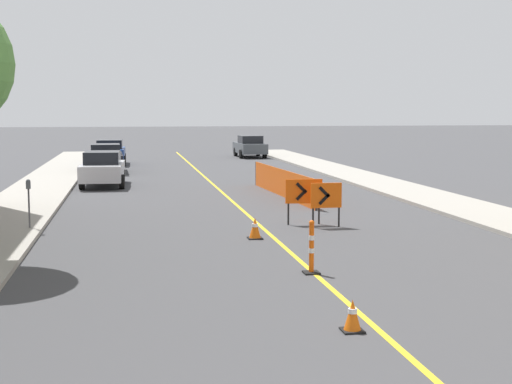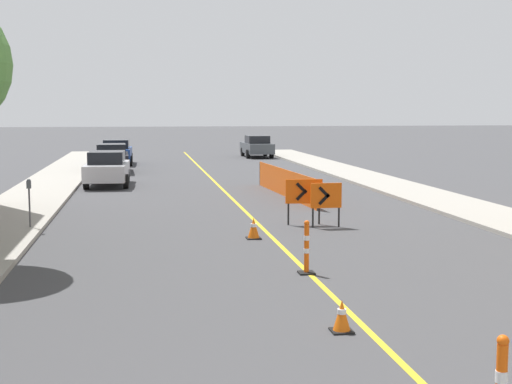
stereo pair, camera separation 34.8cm
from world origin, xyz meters
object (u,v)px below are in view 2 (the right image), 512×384
arrow_barricade_primary (304,193)px  parked_car_curb_far (117,152)px  delineator_post_rear (307,251)px  arrow_barricade_secondary (326,197)px  parking_meter_far_curb (29,193)px  parked_car_curb_near (107,168)px  parked_car_opposite_side (257,146)px  parked_car_curb_mid (112,158)px  traffic_cone_third (254,228)px  traffic_cone_second (342,316)px

arrow_barricade_primary → parked_car_curb_far: size_ratio=0.32×
delineator_post_rear → arrow_barricade_primary: (1.40, 6.33, 0.47)m
arrow_barricade_secondary → parking_meter_far_curb: (-8.51, 0.68, 0.20)m
arrow_barricade_primary → parked_car_curb_near: (-6.36, 12.18, -0.16)m
arrow_barricade_primary → parking_meter_far_curb: (-7.98, 0.09, 0.14)m
arrow_barricade_secondary → arrow_barricade_primary: bearing=131.3°
parked_car_curb_near → parked_car_opposite_side: size_ratio=1.00×
parked_car_curb_mid → arrow_barricade_secondary: bearing=-72.4°
parked_car_curb_mid → parking_meter_far_curb: bearing=-96.3°
parked_car_curb_mid → traffic_cone_third: bearing=-79.6°
traffic_cone_third → parking_meter_far_curb: size_ratio=0.41×
traffic_cone_third → parked_car_curb_mid: 21.91m
parked_car_curb_near → parked_car_curb_far: size_ratio=1.01×
parked_car_curb_far → parked_car_opposite_side: 11.38m
parked_car_curb_far → parked_car_curb_near: bearing=-88.9°
traffic_cone_third → parking_meter_far_curb: parking_meter_far_curb is taller
delineator_post_rear → parking_meter_far_curb: 9.21m
parked_car_opposite_side → parking_meter_far_curb: (-11.51, -30.55, 0.30)m
arrow_barricade_primary → parked_car_opposite_side: parked_car_opposite_side is taller
arrow_barricade_secondary → parked_car_opposite_side: parked_car_opposite_side is taller
delineator_post_rear → parked_car_curb_near: 19.17m
parked_car_opposite_side → arrow_barricade_primary: bearing=-98.5°
traffic_cone_second → traffic_cone_third: size_ratio=0.90×
traffic_cone_third → parked_car_curb_far: bearing=99.4°
parked_car_curb_near → parked_car_curb_mid: size_ratio=1.00×
parked_car_curb_near → parked_car_curb_mid: bearing=92.9°
traffic_cone_second → parked_car_curb_far: size_ratio=0.12×
traffic_cone_second → parking_meter_far_curb: (-6.21, 10.39, 0.85)m
arrow_barricade_secondary → parked_car_curb_near: bearing=118.2°
parked_car_curb_far → arrow_barricade_secondary: bearing=-73.9°
traffic_cone_third → parked_car_opposite_side: (5.40, 32.73, 0.52)m
delineator_post_rear → parked_car_curb_mid: size_ratio=0.26×
parked_car_curb_far → parking_meter_far_curb: 24.97m
traffic_cone_third → arrow_barricade_secondary: 2.88m
parked_car_curb_mid → parked_car_curb_far: 5.66m
parked_car_curb_near → parking_meter_far_curb: parked_car_curb_near is taller
delineator_post_rear → parked_car_curb_near: bearing=105.0°
parked_car_curb_near → parked_car_curb_far: same height
arrow_barricade_primary → parked_car_opposite_side: bearing=87.1°
arrow_barricade_secondary → parked_car_curb_far: bearing=104.9°
traffic_cone_third → parked_car_curb_mid: parked_car_curb_mid is taller
delineator_post_rear → parked_car_curb_far: size_ratio=0.26×
arrow_barricade_primary → arrow_barricade_secondary: size_ratio=1.05×
traffic_cone_third → arrow_barricade_primary: bearing=48.3°
parking_meter_far_curb → parked_car_opposite_side: bearing=69.3°
parked_car_curb_mid → parking_meter_far_curb: (-1.54, -19.25, 0.30)m
arrow_barricade_primary → parking_meter_far_curb: parking_meter_far_curb is taller
parked_car_curb_mid → parked_car_curb_near: bearing=-91.1°
parked_car_curb_far → parking_meter_far_curb: size_ratio=3.13×
parked_car_curb_near → arrow_barricade_primary: bearing=-60.2°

